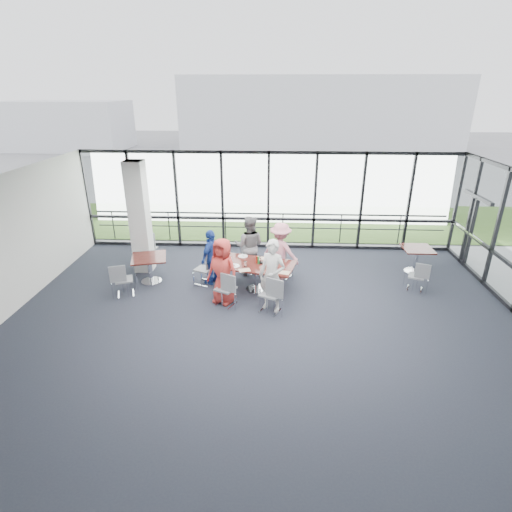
{
  "coord_description": "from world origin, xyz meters",
  "views": [
    {
      "loc": [
        0.21,
        -7.63,
        4.98
      ],
      "look_at": [
        -0.24,
        1.57,
        1.1
      ],
      "focal_mm": 28.0,
      "sensor_mm": 36.0,
      "label": 1
    }
  ],
  "objects_px": {
    "side_table_left": "(149,261)",
    "diner_far_left": "(249,246)",
    "diner_near_right": "(272,276)",
    "chair_main_nr": "(271,294)",
    "chair_spare_la": "(124,280)",
    "diner_near_left": "(223,271)",
    "chair_main_end": "(204,269)",
    "chair_spare_lb": "(149,249)",
    "diner_far_right": "(280,251)",
    "structural_column": "(140,218)",
    "chair_spare_r": "(416,276)",
    "chair_main_fr": "(283,262)",
    "diner_end": "(212,257)",
    "chair_main_nl": "(226,289)",
    "side_table_right": "(417,252)",
    "main_table": "(257,268)",
    "chair_main_fl": "(249,259)"
  },
  "relations": [
    {
      "from": "side_table_left",
      "to": "diner_far_left",
      "type": "relative_size",
      "value": 0.63
    },
    {
      "from": "diner_near_right",
      "to": "diner_far_left",
      "type": "relative_size",
      "value": 1.02
    },
    {
      "from": "chair_main_nr",
      "to": "chair_spare_la",
      "type": "height_order",
      "value": "chair_main_nr"
    },
    {
      "from": "chair_main_nr",
      "to": "chair_spare_la",
      "type": "relative_size",
      "value": 1.06
    },
    {
      "from": "diner_near_left",
      "to": "chair_spare_la",
      "type": "height_order",
      "value": "diner_near_left"
    },
    {
      "from": "chair_main_end",
      "to": "chair_main_nr",
      "type": "bearing_deg",
      "value": 76.57
    },
    {
      "from": "chair_main_end",
      "to": "chair_spare_lb",
      "type": "height_order",
      "value": "chair_spare_lb"
    },
    {
      "from": "diner_far_right",
      "to": "diner_near_left",
      "type": "bearing_deg",
      "value": 71.21
    },
    {
      "from": "structural_column",
      "to": "chair_spare_r",
      "type": "relative_size",
      "value": 3.98
    },
    {
      "from": "diner_near_left",
      "to": "chair_main_fr",
      "type": "height_order",
      "value": "diner_near_left"
    },
    {
      "from": "diner_near_right",
      "to": "chair_main_fr",
      "type": "height_order",
      "value": "diner_near_right"
    },
    {
      "from": "diner_far_left",
      "to": "diner_far_right",
      "type": "height_order",
      "value": "diner_far_left"
    },
    {
      "from": "diner_end",
      "to": "chair_main_nr",
      "type": "distance_m",
      "value": 2.21
    },
    {
      "from": "diner_end",
      "to": "chair_main_nl",
      "type": "xyz_separation_m",
      "value": [
        0.51,
        -1.21,
        -0.33
      ]
    },
    {
      "from": "chair_main_fr",
      "to": "chair_main_end",
      "type": "distance_m",
      "value": 2.24
    },
    {
      "from": "chair_main_end",
      "to": "side_table_right",
      "type": "bearing_deg",
      "value": 123.71
    },
    {
      "from": "side_table_right",
      "to": "chair_spare_r",
      "type": "xyz_separation_m",
      "value": [
        -0.35,
        -1.15,
        -0.22
      ]
    },
    {
      "from": "main_table",
      "to": "diner_end",
      "type": "relative_size",
      "value": 1.4
    },
    {
      "from": "main_table",
      "to": "side_table_right",
      "type": "bearing_deg",
      "value": 30.88
    },
    {
      "from": "side_table_right",
      "to": "chair_main_fr",
      "type": "distance_m",
      "value": 3.89
    },
    {
      "from": "chair_spare_r",
      "to": "chair_main_end",
      "type": "bearing_deg",
      "value": -158.18
    },
    {
      "from": "side_table_left",
      "to": "side_table_right",
      "type": "xyz_separation_m",
      "value": [
        7.52,
        1.01,
        -0.02
      ]
    },
    {
      "from": "side_table_right",
      "to": "structural_column",
      "type": "bearing_deg",
      "value": -178.5
    },
    {
      "from": "diner_far_left",
      "to": "chair_spare_la",
      "type": "relative_size",
      "value": 2.0
    },
    {
      "from": "chair_spare_la",
      "to": "main_table",
      "type": "bearing_deg",
      "value": -12.74
    },
    {
      "from": "side_table_right",
      "to": "diner_far_right",
      "type": "distance_m",
      "value": 3.99
    },
    {
      "from": "chair_main_nl",
      "to": "side_table_right",
      "type": "bearing_deg",
      "value": 49.3
    },
    {
      "from": "chair_main_nr",
      "to": "chair_spare_r",
      "type": "xyz_separation_m",
      "value": [
        3.83,
        1.3,
        -0.06
      ]
    },
    {
      "from": "main_table",
      "to": "chair_main_fl",
      "type": "relative_size",
      "value": 2.6
    },
    {
      "from": "chair_main_nr",
      "to": "chair_main_fl",
      "type": "relative_size",
      "value": 1.12
    },
    {
      "from": "diner_near_left",
      "to": "chair_main_nl",
      "type": "height_order",
      "value": "diner_near_left"
    },
    {
      "from": "chair_main_fl",
      "to": "main_table",
      "type": "bearing_deg",
      "value": 125.57
    },
    {
      "from": "chair_spare_r",
      "to": "side_table_left",
      "type": "bearing_deg",
      "value": -158.18
    },
    {
      "from": "chair_main_nl",
      "to": "structural_column",
      "type": "bearing_deg",
      "value": 170.14
    },
    {
      "from": "diner_far_left",
      "to": "chair_main_nr",
      "type": "relative_size",
      "value": 1.88
    },
    {
      "from": "chair_main_fl",
      "to": "chair_spare_r",
      "type": "xyz_separation_m",
      "value": [
        4.5,
        -0.92,
        -0.01
      ]
    },
    {
      "from": "side_table_right",
      "to": "diner_near_left",
      "type": "relative_size",
      "value": 0.49
    },
    {
      "from": "structural_column",
      "to": "chair_main_fr",
      "type": "distance_m",
      "value": 4.25
    },
    {
      "from": "chair_main_fl",
      "to": "chair_spare_r",
      "type": "distance_m",
      "value": 4.59
    },
    {
      "from": "side_table_left",
      "to": "chair_main_fl",
      "type": "relative_size",
      "value": 1.34
    },
    {
      "from": "structural_column",
      "to": "side_table_right",
      "type": "distance_m",
      "value": 8.0
    },
    {
      "from": "diner_far_left",
      "to": "chair_spare_r",
      "type": "distance_m",
      "value": 4.57
    },
    {
      "from": "chair_main_nl",
      "to": "chair_spare_r",
      "type": "relative_size",
      "value": 1.1
    },
    {
      "from": "diner_far_right",
      "to": "chair_spare_r",
      "type": "height_order",
      "value": "diner_far_right"
    },
    {
      "from": "diner_near_left",
      "to": "chair_main_nr",
      "type": "bearing_deg",
      "value": 6.03
    },
    {
      "from": "chair_spare_lb",
      "to": "chair_spare_r",
      "type": "xyz_separation_m",
      "value": [
        7.6,
        -1.45,
        -0.04
      ]
    },
    {
      "from": "diner_end",
      "to": "chair_main_nr",
      "type": "height_order",
      "value": "diner_end"
    },
    {
      "from": "chair_main_nl",
      "to": "chair_spare_r",
      "type": "height_order",
      "value": "chair_main_nl"
    },
    {
      "from": "structural_column",
      "to": "side_table_left",
      "type": "distance_m",
      "value": 1.32
    },
    {
      "from": "diner_end",
      "to": "chair_main_end",
      "type": "bearing_deg",
      "value": -48.16
    }
  ]
}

